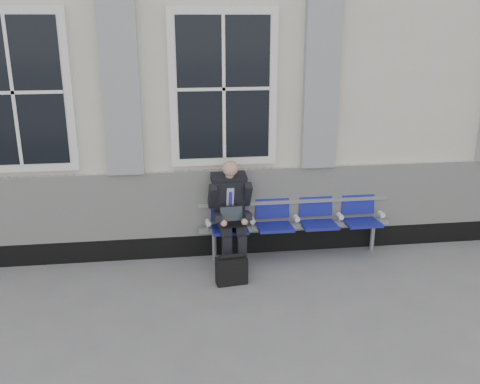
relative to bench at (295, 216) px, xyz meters
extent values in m
plane|color=slate|center=(-1.29, -1.32, -0.55)|extent=(70.00, 70.00, 0.00)
cube|color=silver|center=(-1.29, 2.18, 1.55)|extent=(14.00, 4.00, 4.20)
cube|color=black|center=(-1.29, 0.15, -0.40)|extent=(14.00, 0.10, 0.30)
cube|color=silver|center=(-1.29, 0.14, 0.20)|extent=(14.00, 0.08, 0.90)
cube|color=gray|center=(-2.19, 0.12, 1.85)|extent=(0.45, 0.14, 2.40)
cube|color=gray|center=(0.31, 0.12, 1.85)|extent=(0.45, 0.14, 2.40)
cube|color=white|center=(-3.44, 0.14, 1.70)|extent=(1.35, 0.10, 1.95)
cube|color=black|center=(-3.44, 0.09, 1.70)|extent=(1.15, 0.02, 1.75)
cube|color=white|center=(-0.94, 0.14, 1.70)|extent=(1.35, 0.10, 1.95)
cube|color=black|center=(-0.94, 0.09, 1.70)|extent=(1.15, 0.02, 1.75)
cube|color=#9EA0A3|center=(0.00, -0.02, -0.13)|extent=(2.60, 0.07, 0.07)
cube|color=#9EA0A3|center=(0.00, 0.10, 0.18)|extent=(2.60, 0.05, 0.05)
cylinder|color=#9EA0A3|center=(-1.10, -0.02, -0.36)|extent=(0.06, 0.06, 0.39)
cylinder|color=#9EA0A3|center=(1.10, -0.02, -0.36)|extent=(0.06, 0.06, 0.39)
cube|color=navy|center=(-0.90, -0.10, -0.10)|extent=(0.46, 0.42, 0.07)
cube|color=navy|center=(-0.90, 0.11, 0.16)|extent=(0.46, 0.10, 0.40)
cube|color=navy|center=(-0.30, -0.10, -0.10)|extent=(0.46, 0.42, 0.07)
cube|color=navy|center=(-0.30, 0.11, 0.16)|extent=(0.46, 0.10, 0.40)
cube|color=navy|center=(0.30, -0.10, -0.10)|extent=(0.46, 0.42, 0.07)
cube|color=navy|center=(0.30, 0.11, 0.16)|extent=(0.46, 0.10, 0.40)
cube|color=navy|center=(0.90, -0.10, -0.10)|extent=(0.46, 0.42, 0.07)
cube|color=navy|center=(0.90, 0.11, 0.16)|extent=(0.46, 0.10, 0.40)
cylinder|color=white|center=(-1.18, -0.07, 0.00)|extent=(0.07, 0.12, 0.07)
cylinder|color=white|center=(-0.60, -0.07, 0.00)|extent=(0.07, 0.12, 0.07)
cylinder|color=white|center=(0.00, -0.07, 0.00)|extent=(0.07, 0.12, 0.07)
cylinder|color=white|center=(0.60, -0.07, 0.00)|extent=(0.07, 0.12, 0.07)
cylinder|color=white|center=(1.18, -0.07, 0.00)|extent=(0.07, 0.12, 0.07)
cube|color=black|center=(-0.97, -0.46, -0.51)|extent=(0.12, 0.25, 0.08)
cube|color=black|center=(-0.78, -0.45, -0.51)|extent=(0.12, 0.25, 0.08)
cube|color=black|center=(-0.97, -0.40, -0.31)|extent=(0.12, 0.13, 0.47)
cube|color=black|center=(-0.78, -0.39, -0.31)|extent=(0.12, 0.13, 0.47)
cube|color=black|center=(-0.98, -0.20, -0.02)|extent=(0.16, 0.43, 0.13)
cube|color=black|center=(-0.80, -0.19, -0.02)|extent=(0.16, 0.43, 0.13)
cube|color=black|center=(-0.90, 0.00, 0.29)|extent=(0.41, 0.34, 0.59)
cube|color=#ADC3E3|center=(-0.89, -0.12, 0.31)|extent=(0.10, 0.10, 0.34)
cube|color=#3924A9|center=(-0.89, -0.13, 0.29)|extent=(0.05, 0.08, 0.28)
cube|color=black|center=(-0.90, -0.03, 0.58)|extent=(0.46, 0.25, 0.13)
cylinder|color=tan|center=(-0.90, -0.08, 0.64)|extent=(0.10, 0.10, 0.09)
sphere|color=tan|center=(-0.89, -0.14, 0.74)|extent=(0.20, 0.20, 0.20)
cube|color=black|center=(-1.12, -0.11, 0.37)|extent=(0.11, 0.27, 0.35)
cube|color=black|center=(-0.67, -0.08, 0.37)|extent=(0.11, 0.27, 0.35)
cube|color=black|center=(-1.07, -0.28, 0.14)|extent=(0.10, 0.30, 0.13)
cube|color=black|center=(-0.70, -0.26, 0.14)|extent=(0.10, 0.30, 0.13)
sphere|color=tan|center=(-1.01, -0.41, 0.11)|extent=(0.08, 0.08, 0.08)
sphere|color=tan|center=(-0.75, -0.39, 0.11)|extent=(0.08, 0.08, 0.08)
cube|color=black|center=(-0.88, -0.32, 0.06)|extent=(0.32, 0.23, 0.02)
cube|color=black|center=(-0.89, -0.22, 0.16)|extent=(0.31, 0.10, 0.20)
cube|color=black|center=(-0.89, -0.22, 0.16)|extent=(0.29, 0.08, 0.17)
cube|color=black|center=(-0.95, -0.74, -0.38)|extent=(0.39, 0.20, 0.34)
cylinder|color=black|center=(-0.95, -0.74, -0.19)|extent=(0.30, 0.09, 0.06)
camera|label=1|loc=(-1.64, -6.56, 2.52)|focal=40.00mm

